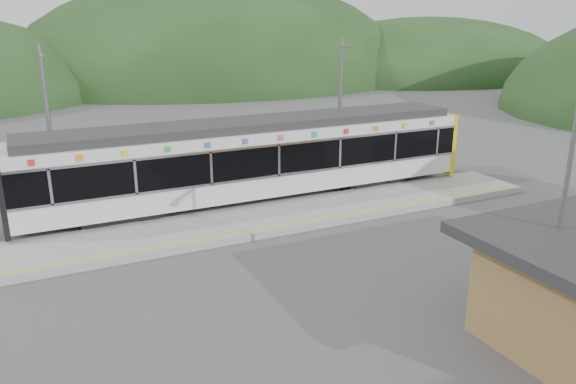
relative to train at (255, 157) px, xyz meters
name	(u,v)px	position (x,y,z in m)	size (l,w,h in m)	color
ground	(292,254)	(-1.12, -6.00, -2.06)	(120.00, 120.00, 0.00)	#4C4C4F
hills	(359,191)	(5.07, -0.71, -2.06)	(146.00, 149.00, 26.00)	#1E3D19
platform	(256,221)	(-1.12, -2.70, -1.91)	(26.00, 3.20, 0.30)	#9E9E99
yellow_line	(269,228)	(-1.12, -4.00, -1.76)	(26.00, 0.10, 0.01)	yellow
train	(255,157)	(0.00, 0.00, 0.00)	(20.44, 3.01, 3.74)	black
catenary_mast_west	(49,127)	(-8.12, 2.56, 1.58)	(0.18, 1.80, 7.00)	slate
catenary_mast_east	(340,105)	(5.88, 2.56, 1.58)	(0.18, 1.80, 7.00)	slate
lamp_post	(571,189)	(2.60, -13.73, 2.01)	(0.48, 1.23, 6.86)	slate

